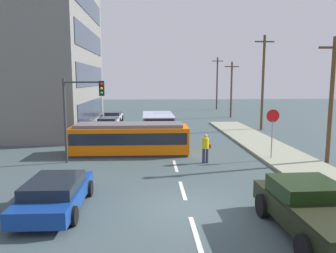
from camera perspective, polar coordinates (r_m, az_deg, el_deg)
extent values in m
plane|color=#3F4F52|center=(21.95, 0.47, -4.26)|extent=(120.00, 120.00, 0.00)
cube|color=gray|center=(19.77, 21.45, -6.00)|extent=(3.20, 36.00, 0.14)
cube|color=silver|center=(10.59, 4.84, -18.19)|extent=(0.16, 2.40, 0.01)
cube|color=silver|center=(14.26, 2.57, -11.10)|extent=(0.16, 2.40, 0.01)
cube|color=silver|center=(18.07, 1.29, -6.95)|extent=(0.16, 2.40, 0.01)
cube|color=silver|center=(27.11, -0.24, -1.87)|extent=(0.16, 2.40, 0.01)
cube|color=silver|center=(33.03, -0.78, -0.08)|extent=(0.16, 2.40, 0.01)
cube|color=slate|center=(34.10, -26.66, 18.26)|extent=(14.71, 14.82, 22.40)
cube|color=#2D3847|center=(31.51, -13.14, 2.82)|extent=(0.06, 12.60, 1.92)
cube|color=#2D3847|center=(31.39, -13.33, 8.65)|extent=(0.06, 12.60, 1.92)
cube|color=#2D3847|center=(31.60, -13.52, 14.46)|extent=(0.06, 12.60, 1.92)
cube|color=#2D3847|center=(32.12, -13.72, 20.13)|extent=(0.06, 12.60, 1.92)
cube|color=orange|center=(21.04, -6.76, -2.18)|extent=(7.48, 2.56, 1.63)
cube|color=#2D2D2D|center=(21.21, -6.72, -4.54)|extent=(7.33, 2.43, 0.15)
cube|color=slate|center=(20.90, -6.80, 0.28)|extent=(6.73, 2.18, 0.20)
cube|color=#1E232D|center=(21.00, -6.77, -1.66)|extent=(7.18, 2.60, 0.72)
cube|color=#A3A9C1|center=(27.29, -1.77, 0.52)|extent=(2.56, 5.67, 1.60)
cube|color=black|center=(24.51, -1.54, 0.23)|extent=(2.25, 0.14, 0.96)
cube|color=black|center=(27.25, -1.78, 1.12)|extent=(2.59, 4.82, 0.64)
cylinder|color=black|center=(25.60, -1.62, -1.46)|extent=(2.56, 0.93, 0.90)
cylinder|color=black|center=(29.16, -1.90, -0.29)|extent=(2.56, 0.93, 0.90)
cylinder|color=#2F3352|center=(18.76, 6.27, -5.11)|extent=(0.16, 0.16, 0.85)
cylinder|color=#2F3352|center=(18.79, 6.87, -5.10)|extent=(0.16, 0.16, 0.85)
cylinder|color=yellow|center=(18.62, 6.61, -2.93)|extent=(0.36, 0.36, 0.60)
sphere|color=tan|center=(18.55, 6.63, -1.69)|extent=(0.22, 0.22, 0.22)
cube|color=maroon|center=(18.75, 7.23, -3.49)|extent=(0.22, 0.18, 0.24)
cube|color=black|center=(11.07, 24.17, -13.92)|extent=(2.11, 5.04, 0.65)
cube|color=black|center=(11.32, 23.01, -10.13)|extent=(1.94, 1.94, 0.55)
cylinder|color=black|center=(12.03, 16.29, -13.15)|extent=(0.30, 0.81, 0.80)
cylinder|color=black|center=(12.85, 24.85, -12.20)|extent=(0.30, 0.81, 0.80)
cylinder|color=black|center=(9.54, 23.02, -19.33)|extent=(0.30, 0.81, 0.80)
cube|color=navy|center=(12.79, -19.09, -11.43)|extent=(1.93, 4.56, 0.55)
cube|color=black|center=(12.51, -19.39, -9.60)|extent=(1.76, 2.51, 0.40)
cylinder|color=black|center=(14.36, -21.19, -10.20)|extent=(0.23, 0.64, 0.64)
cylinder|color=black|center=(13.88, -13.64, -10.50)|extent=(0.23, 0.64, 0.64)
cylinder|color=black|center=(11.97, -25.42, -14.14)|extent=(0.23, 0.64, 0.64)
cylinder|color=black|center=(11.39, -16.30, -14.81)|extent=(0.23, 0.64, 0.64)
cube|color=maroon|center=(25.26, -11.22, -1.59)|extent=(1.79, 4.03, 0.55)
cube|color=black|center=(25.04, -11.30, -0.58)|extent=(1.64, 2.22, 0.40)
cylinder|color=black|center=(26.60, -12.76, -1.58)|extent=(0.23, 0.64, 0.64)
cylinder|color=black|center=(26.38, -8.98, -1.56)|extent=(0.23, 0.64, 0.64)
cylinder|color=black|center=(24.26, -13.64, -2.53)|extent=(0.23, 0.64, 0.64)
cylinder|color=black|center=(24.02, -9.50, -2.52)|extent=(0.23, 0.64, 0.64)
cube|color=beige|center=(31.76, -10.50, 0.39)|extent=(1.86, 4.53, 0.55)
cube|color=black|center=(31.55, -10.55, 1.21)|extent=(1.68, 2.50, 0.40)
cylinder|color=black|center=(33.22, -11.77, 0.35)|extent=(0.23, 0.64, 0.64)
cylinder|color=black|center=(33.03, -8.70, 0.38)|extent=(0.23, 0.64, 0.64)
cylinder|color=black|center=(30.57, -12.43, -0.33)|extent=(0.23, 0.64, 0.64)
cylinder|color=black|center=(30.36, -9.10, -0.30)|extent=(0.23, 0.64, 0.64)
cube|color=#B5B4C5|center=(37.40, -9.58, 1.56)|extent=(1.85, 4.16, 0.55)
cube|color=black|center=(37.20, -9.62, 2.26)|extent=(1.67, 2.30, 0.40)
cylinder|color=black|center=(38.77, -10.62, 1.47)|extent=(0.23, 0.64, 0.64)
cylinder|color=black|center=(38.54, -8.03, 1.49)|extent=(0.23, 0.64, 0.64)
cylinder|color=black|center=(36.34, -11.20, 1.02)|extent=(0.23, 0.64, 0.64)
cylinder|color=black|center=(36.10, -8.44, 1.04)|extent=(0.23, 0.64, 0.64)
cylinder|color=gray|center=(20.14, 17.77, -2.17)|extent=(0.07, 0.07, 2.20)
cylinder|color=red|center=(19.95, 17.95, 1.79)|extent=(0.76, 0.04, 0.76)
cylinder|color=#333333|center=(19.31, -17.60, 0.89)|extent=(0.14, 0.14, 4.80)
cylinder|color=#333333|center=(18.94, -14.77, 7.55)|extent=(2.10, 0.10, 0.10)
cube|color=black|center=(18.76, -11.56, 6.58)|extent=(0.28, 0.24, 0.84)
sphere|color=red|center=(18.63, -11.64, 7.33)|extent=(0.16, 0.16, 0.16)
sphere|color=gold|center=(18.63, -11.62, 6.56)|extent=(0.16, 0.16, 0.16)
sphere|color=green|center=(18.64, -11.60, 5.80)|extent=(0.16, 0.16, 0.16)
cylinder|color=#523B22|center=(20.41, 26.73, 3.98)|extent=(0.24, 0.24, 7.08)
cube|color=#523B22|center=(20.45, 27.26, 12.21)|extent=(1.80, 0.12, 0.12)
cylinder|color=#513C22|center=(31.99, 16.32, 7.27)|extent=(0.24, 0.24, 8.84)
cube|color=#513C22|center=(32.18, 16.60, 14.09)|extent=(1.80, 0.12, 0.12)
cylinder|color=brown|center=(42.08, 11.06, 6.32)|extent=(0.24, 0.24, 7.02)
cube|color=brown|center=(42.10, 11.17, 10.28)|extent=(1.80, 0.12, 0.12)
cylinder|color=#4E3339|center=(53.94, 8.61, 7.47)|extent=(0.24, 0.24, 8.41)
cube|color=#4E3339|center=(54.02, 8.69, 11.29)|extent=(1.80, 0.12, 0.12)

